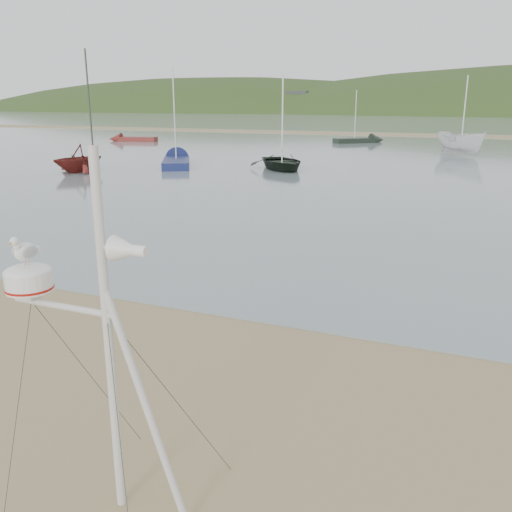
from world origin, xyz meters
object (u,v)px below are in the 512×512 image
at_px(boat_red, 77,145).
at_px(sailboat_dark_mid, 366,140).
at_px(boat_white, 463,123).
at_px(mast_rig, 107,413).
at_px(dinghy_red_far, 127,139).
at_px(boat_dark, 282,132).
at_px(sailboat_blue_near, 177,160).

xyz_separation_m(boat_red, sailboat_dark_mid, (11.34, 32.41, -1.40)).
relative_size(boat_white, sailboat_dark_mid, 0.88).
height_order(mast_rig, sailboat_dark_mid, sailboat_dark_mid).
bearing_deg(dinghy_red_far, boat_dark, -35.60).
bearing_deg(boat_red, sailboat_blue_near, 83.66).
relative_size(boat_dark, boat_white, 0.92).
distance_m(dinghy_red_far, sailboat_dark_mid, 26.32).
relative_size(boat_dark, sailboat_dark_mid, 0.81).
xyz_separation_m(mast_rig, sailboat_blue_near, (-16.92, 29.86, -0.85)).
distance_m(mast_rig, sailboat_dark_mid, 56.19).
relative_size(boat_dark, boat_red, 1.43).
distance_m(boat_red, sailboat_dark_mid, 34.36).
distance_m(boat_dark, sailboat_blue_near, 8.48).
bearing_deg(dinghy_red_far, mast_rig, -54.50).
bearing_deg(mast_rig, boat_white, 88.11).
height_order(sailboat_dark_mid, sailboat_blue_near, sailboat_blue_near).
bearing_deg(sailboat_blue_near, boat_dark, -3.92).
bearing_deg(dinghy_red_far, sailboat_dark_mid, 18.65).
height_order(boat_dark, sailboat_dark_mid, sailboat_dark_mid).
bearing_deg(mast_rig, sailboat_blue_near, 119.55).
xyz_separation_m(boat_dark, boat_white, (10.20, 15.15, 0.21)).
bearing_deg(mast_rig, sailboat_dark_mid, 98.86).
relative_size(sailboat_dark_mid, sailboat_blue_near, 0.83).
bearing_deg(boat_white, mast_rig, -137.18).
bearing_deg(mast_rig, boat_red, 130.88).
height_order(boat_dark, boat_red, boat_dark).
height_order(dinghy_red_far, sailboat_blue_near, sailboat_blue_near).
height_order(mast_rig, boat_white, boat_white).
xyz_separation_m(boat_dark, dinghy_red_far, (-24.86, 17.80, -2.13)).
bearing_deg(boat_dark, sailboat_blue_near, 137.05).
bearing_deg(dinghy_red_far, boat_red, -60.47).
bearing_deg(boat_white, dinghy_red_far, 130.39).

